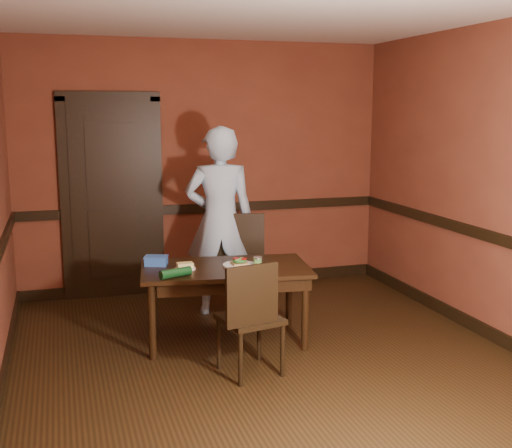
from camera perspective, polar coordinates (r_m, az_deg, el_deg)
floor at (r=5.22m, az=1.16°, el=-12.09°), size 4.00×4.50×0.01m
ceiling at (r=4.87m, az=1.28°, el=18.71°), size 4.00×4.50×0.01m
wall_back at (r=7.02m, az=-4.59°, el=5.07°), size 4.00×0.02×2.70m
wall_front at (r=2.85m, az=15.61°, el=-3.01°), size 4.00×0.02×2.70m
wall_right at (r=5.81m, az=20.32°, el=3.36°), size 0.02×4.50×2.70m
dado_back at (r=7.06m, az=-4.51°, el=1.42°), size 4.00×0.03×0.10m
dado_right at (r=5.87m, az=19.93°, el=-1.00°), size 0.03×4.50×0.10m
baseboard_back at (r=7.24m, az=-4.42°, el=-5.16°), size 4.00×0.03×0.12m
baseboard_left at (r=4.99m, az=-21.67°, el=-13.19°), size 0.03×4.50×0.12m
baseboard_right at (r=6.08m, az=19.45°, el=-8.79°), size 0.03×4.50×0.12m
door at (r=6.87m, az=-12.67°, el=2.57°), size 1.05×0.07×2.20m
dining_table at (r=5.54m, az=-2.73°, el=-7.12°), size 1.50×0.98×0.66m
chair_far at (r=6.05m, az=-0.46°, el=-3.98°), size 0.55×0.55×0.99m
chair_near at (r=4.85m, az=-0.52°, el=-8.22°), size 0.49×0.49×0.89m
person at (r=6.19m, az=-3.23°, el=0.26°), size 0.74×0.56×1.82m
sandwich_plate at (r=5.44m, az=-1.46°, el=-3.58°), size 0.29×0.29×0.07m
sauce_jar at (r=5.42m, az=0.15°, el=-3.39°), size 0.08×0.08×0.09m
cheese_saucer at (r=5.38m, az=-6.32°, el=-3.79°), size 0.18×0.18×0.05m
food_tub at (r=5.54m, az=-8.86°, el=-3.24°), size 0.23×0.19×0.08m
wrapped_veg at (r=5.13m, az=-7.16°, el=-4.33°), size 0.27×0.16×0.07m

